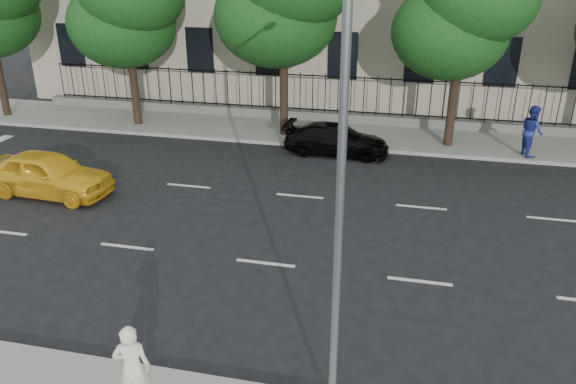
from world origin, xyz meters
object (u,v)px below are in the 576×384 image
yellow_taxi (48,174)px  black_sedan (336,139)px  woman_near (132,368)px  street_light (347,129)px

yellow_taxi → black_sedan: (8.83, 6.20, -0.13)m
woman_near → yellow_taxi: bearing=-66.8°
yellow_taxi → black_sedan: yellow_taxi is taller
street_light → yellow_taxi: bearing=146.7°
street_light → woman_near: size_ratio=4.66×
yellow_taxi → woman_near: size_ratio=2.54×
street_light → yellow_taxi: 13.61m
black_sedan → woman_near: woman_near is taller
street_light → black_sedan: street_light is taller
black_sedan → yellow_taxi: bearing=127.4°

